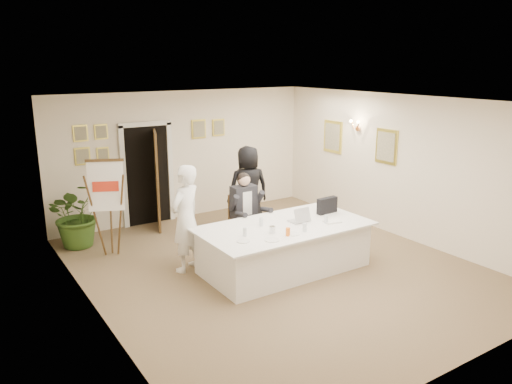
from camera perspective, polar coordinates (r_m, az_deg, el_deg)
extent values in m
plane|color=brown|center=(8.62, 2.25, -8.54)|extent=(7.00, 7.00, 0.00)
cube|color=white|center=(7.95, 2.45, 10.35)|extent=(6.00, 7.00, 0.02)
cube|color=beige|center=(11.14, -8.15, 4.22)|extent=(6.00, 0.10, 2.80)
cube|color=beige|center=(5.82, 22.84, -6.63)|extent=(6.00, 0.10, 2.80)
cube|color=beige|center=(6.94, -18.32, -2.83)|extent=(0.10, 7.00, 2.80)
cube|color=beige|center=(10.17, 16.29, 2.76)|extent=(0.10, 7.00, 2.80)
cube|color=black|center=(10.85, -12.32, 1.85)|extent=(0.92, 0.06, 2.10)
cube|color=white|center=(10.65, -14.87, 1.46)|extent=(0.10, 0.06, 2.20)
cube|color=white|center=(11.01, -9.74, 2.16)|extent=(0.10, 0.06, 2.20)
cube|color=#3F2814|center=(10.49, -11.23, 1.35)|extent=(0.33, 0.81, 2.02)
cube|color=white|center=(8.41, 3.21, -6.40)|extent=(2.67, 1.34, 0.75)
cube|color=white|center=(8.28, 3.25, -3.92)|extent=(2.85, 1.52, 0.03)
cube|color=white|center=(8.97, -16.53, 0.67)|extent=(0.63, 0.41, 0.85)
imported|color=white|center=(8.29, -8.04, -3.01)|extent=(0.78, 0.69, 1.80)
imported|color=black|center=(10.30, -0.91, 0.49)|extent=(0.96, 0.75, 1.75)
imported|color=#32541C|center=(9.94, -19.66, -2.35)|extent=(1.22, 1.09, 1.26)
cube|color=black|center=(8.97, 8.12, -1.53)|extent=(0.41, 0.13, 0.28)
cube|color=white|center=(8.51, 8.71, -3.36)|extent=(0.31, 0.24, 0.03)
cylinder|color=white|center=(7.54, -1.46, -5.64)|extent=(0.20, 0.20, 0.01)
cylinder|color=white|center=(7.59, 1.85, -5.48)|extent=(0.26, 0.26, 0.01)
cylinder|color=white|center=(7.86, 4.21, -4.80)|extent=(0.24, 0.24, 0.01)
cylinder|color=silver|center=(7.75, -1.29, -4.56)|extent=(0.08, 0.08, 0.14)
cylinder|color=silver|center=(7.99, 5.58, -4.03)|extent=(0.08, 0.08, 0.14)
cylinder|color=silver|center=(8.43, 8.02, -3.10)|extent=(0.07, 0.07, 0.14)
cylinder|color=silver|center=(8.21, 0.60, -3.44)|extent=(0.08, 0.08, 0.14)
cylinder|color=orange|center=(7.77, 3.67, -4.56)|extent=(0.08, 0.08, 0.13)
cylinder|color=silver|center=(7.89, 1.88, -4.32)|extent=(0.10, 0.10, 0.11)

